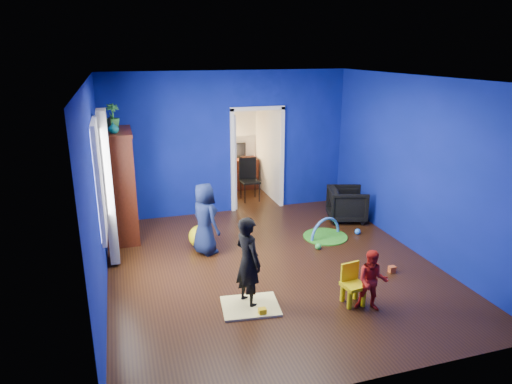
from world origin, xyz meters
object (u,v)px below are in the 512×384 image
object	(u,v)px
hopper_ball	(200,236)
study_desk	(239,174)
child_black	(248,262)
vase	(113,128)
child_navy	(205,219)
tv_armoire	(119,185)
folding_chair	(250,181)
play_mat	(325,237)
kid_chair	(354,287)
crt_tv	(121,183)
armchair	(347,204)
toddler_red	(372,281)

from	to	relation	value
hopper_ball	study_desk	world-z (taller)	study_desk
child_black	study_desk	size ratio (longest dim) A/B	1.42
study_desk	vase	bearing A→B (deg)	-137.36
child_navy	tv_armoire	xyz separation A→B (m)	(-1.32, 1.14, 0.37)
folding_chair	play_mat	bearing A→B (deg)	-73.84
kid_chair	crt_tv	bearing A→B (deg)	122.89
armchair	crt_tv	size ratio (longest dim) A/B	1.05
crt_tv	toddler_red	bearing A→B (deg)	-49.37
hopper_ball	kid_chair	bearing A→B (deg)	-55.97
crt_tv	folding_chair	distance (m)	3.14
tv_armoire	hopper_ball	distance (m)	1.74
folding_chair	kid_chair	bearing A→B (deg)	-88.96
child_black	toddler_red	bearing A→B (deg)	-132.54
child_black	toddler_red	size ratio (longest dim) A/B	1.49
vase	study_desk	distance (m)	4.18
vase	hopper_ball	bearing A→B (deg)	-24.98
crt_tv	play_mat	distance (m)	3.81
tv_armoire	folding_chair	bearing A→B (deg)	25.37
toddler_red	vase	world-z (taller)	vase
toddler_red	crt_tv	world-z (taller)	crt_tv
hopper_ball	folding_chair	xyz separation A→B (m)	(1.55, 2.23, 0.26)
kid_chair	play_mat	world-z (taller)	kid_chair
tv_armoire	vase	bearing A→B (deg)	-90.00
vase	tv_armoire	size ratio (longest dim) A/B	0.09
child_navy	crt_tv	xyz separation A→B (m)	(-1.28, 1.14, 0.41)
hopper_ball	study_desk	xyz separation A→B (m)	(1.55, 3.19, 0.18)
vase	hopper_ball	world-z (taller)	vase
folding_chair	crt_tv	bearing A→B (deg)	-154.31
crt_tv	folding_chair	world-z (taller)	crt_tv
child_navy	study_desk	distance (m)	3.76
armchair	study_desk	distance (m)	3.12
folding_chair	hopper_ball	bearing A→B (deg)	-124.85
kid_chair	study_desk	size ratio (longest dim) A/B	0.57
child_navy	crt_tv	world-z (taller)	crt_tv
child_navy	tv_armoire	bearing A→B (deg)	25.37
toddler_red	folding_chair	world-z (taller)	folding_chair
child_black	hopper_ball	world-z (taller)	child_black
child_navy	hopper_ball	size ratio (longest dim) A/B	3.06
child_black	crt_tv	bearing A→B (deg)	7.07
vase	hopper_ball	size ratio (longest dim) A/B	0.47
armchair	kid_chair	world-z (taller)	armchair
child_navy	study_desk	world-z (taller)	child_navy
crt_tv	vase	bearing A→B (deg)	-97.59
child_navy	kid_chair	size ratio (longest dim) A/B	2.43
hopper_ball	study_desk	bearing A→B (deg)	64.05
vase	play_mat	world-z (taller)	vase
crt_tv	child_black	bearing A→B (deg)	-62.48
tv_armoire	kid_chair	world-z (taller)	tv_armoire
study_desk	folding_chair	bearing A→B (deg)	-90.00
kid_chair	toddler_red	bearing A→B (deg)	-61.08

